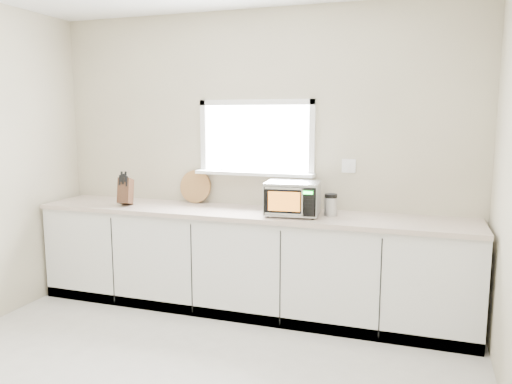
% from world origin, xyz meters
% --- Properties ---
extents(back_wall, '(4.00, 0.17, 2.70)m').
position_xyz_m(back_wall, '(0.00, 2.00, 1.36)').
color(back_wall, beige).
rests_on(back_wall, ground).
extents(cabinets, '(3.92, 0.60, 0.88)m').
position_xyz_m(cabinets, '(0.00, 1.70, 0.44)').
color(cabinets, silver).
rests_on(cabinets, ground).
extents(countertop, '(3.92, 0.64, 0.04)m').
position_xyz_m(countertop, '(0.00, 1.69, 0.90)').
color(countertop, beige).
rests_on(countertop, cabinets).
extents(microwave, '(0.47, 0.39, 0.29)m').
position_xyz_m(microwave, '(0.44, 1.63, 1.07)').
color(microwave, black).
rests_on(microwave, countertop).
extents(knife_block, '(0.17, 0.25, 0.33)m').
position_xyz_m(knife_block, '(-1.16, 1.59, 1.06)').
color(knife_block, '#472919').
rests_on(knife_block, countertop).
extents(cutting_board, '(0.32, 0.08, 0.32)m').
position_xyz_m(cutting_board, '(-0.61, 1.94, 1.08)').
color(cutting_board, '#A68040').
rests_on(cutting_board, countertop).
extents(coffee_grinder, '(0.13, 0.13, 0.19)m').
position_xyz_m(coffee_grinder, '(0.75, 1.73, 1.01)').
color(coffee_grinder, '#B1B4B9').
rests_on(coffee_grinder, countertop).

